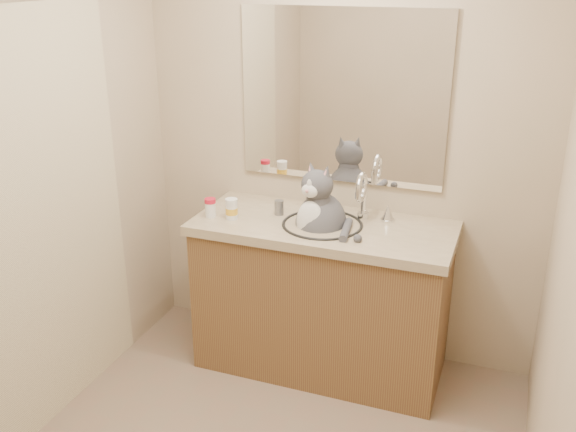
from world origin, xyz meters
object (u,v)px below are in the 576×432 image
at_px(pill_bottle_orange, 232,209).
at_px(grey_canister, 279,208).
at_px(cat, 320,221).
at_px(pill_bottle_redcap, 210,208).

bearing_deg(pill_bottle_orange, grey_canister, 34.41).
bearing_deg(cat, pill_bottle_orange, -151.36).
relative_size(cat, pill_bottle_orange, 4.83).
bearing_deg(cat, grey_canister, -174.39).
bearing_deg(grey_canister, cat, -11.18).
height_order(cat, pill_bottle_orange, cat).
distance_m(cat, pill_bottle_orange, 0.47).
distance_m(cat, pill_bottle_redcap, 0.58).
distance_m(cat, grey_canister, 0.25).
xyz_separation_m(cat, pill_bottle_orange, (-0.45, -0.10, 0.04)).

